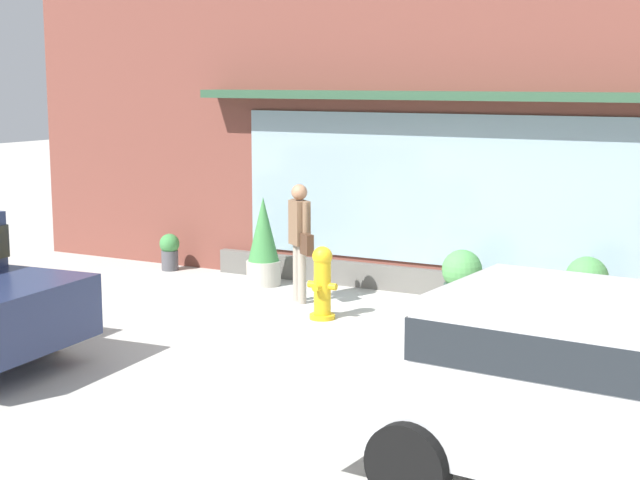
{
  "coord_description": "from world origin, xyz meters",
  "views": [
    {
      "loc": [
        5.38,
        -9.72,
        3.06
      ],
      "look_at": [
        -0.59,
        1.2,
        0.98
      ],
      "focal_mm": 54.76,
      "sensor_mm": 36.0,
      "label": 1
    }
  ],
  "objects_px": {
    "potted_plant_by_entrance": "(586,285)",
    "potted_plant_doorstep": "(462,279)",
    "fire_hydrant": "(322,282)",
    "pedestrian_with_handbag": "(300,234)",
    "parked_car_silver": "(625,389)",
    "potted_plant_trailing_edge": "(170,250)",
    "potted_plant_window_right": "(263,243)"
  },
  "relations": [
    {
      "from": "potted_plant_doorstep",
      "to": "potted_plant_trailing_edge",
      "type": "bearing_deg",
      "value": 175.55
    },
    {
      "from": "parked_car_silver",
      "to": "potted_plant_doorstep",
      "type": "distance_m",
      "value": 5.92
    },
    {
      "from": "potted_plant_trailing_edge",
      "to": "potted_plant_doorstep",
      "type": "distance_m",
      "value": 5.12
    },
    {
      "from": "fire_hydrant",
      "to": "potted_plant_trailing_edge",
      "type": "height_order",
      "value": "fire_hydrant"
    },
    {
      "from": "fire_hydrant",
      "to": "potted_plant_by_entrance",
      "type": "bearing_deg",
      "value": 24.27
    },
    {
      "from": "fire_hydrant",
      "to": "potted_plant_trailing_edge",
      "type": "relative_size",
      "value": 1.59
    },
    {
      "from": "pedestrian_with_handbag",
      "to": "potted_plant_trailing_edge",
      "type": "distance_m",
      "value": 3.2
    },
    {
      "from": "parked_car_silver",
      "to": "potted_plant_by_entrance",
      "type": "xyz_separation_m",
      "value": [
        -1.5,
        5.14,
        -0.37
      ]
    },
    {
      "from": "fire_hydrant",
      "to": "potted_plant_window_right",
      "type": "bearing_deg",
      "value": 141.44
    },
    {
      "from": "potted_plant_window_right",
      "to": "potted_plant_trailing_edge",
      "type": "bearing_deg",
      "value": 172.82
    },
    {
      "from": "potted_plant_doorstep",
      "to": "fire_hydrant",
      "type": "bearing_deg",
      "value": -138.75
    },
    {
      "from": "pedestrian_with_handbag",
      "to": "parked_car_silver",
      "type": "bearing_deg",
      "value": -3.53
    },
    {
      "from": "potted_plant_doorstep",
      "to": "potted_plant_by_entrance",
      "type": "xyz_separation_m",
      "value": [
        1.6,
        0.12,
        0.06
      ]
    },
    {
      "from": "fire_hydrant",
      "to": "potted_plant_doorstep",
      "type": "relative_size",
      "value": 1.14
    },
    {
      "from": "fire_hydrant",
      "to": "potted_plant_by_entrance",
      "type": "relative_size",
      "value": 1.1
    },
    {
      "from": "potted_plant_trailing_edge",
      "to": "parked_car_silver",
      "type": "bearing_deg",
      "value": -33.45
    },
    {
      "from": "pedestrian_with_handbag",
      "to": "fire_hydrant",
      "type": "bearing_deg",
      "value": -6.34
    },
    {
      "from": "fire_hydrant",
      "to": "potted_plant_trailing_edge",
      "type": "distance_m",
      "value": 4.04
    },
    {
      "from": "potted_plant_doorstep",
      "to": "potted_plant_window_right",
      "type": "bearing_deg",
      "value": 177.21
    },
    {
      "from": "fire_hydrant",
      "to": "pedestrian_with_handbag",
      "type": "bearing_deg",
      "value": 136.87
    },
    {
      "from": "parked_car_silver",
      "to": "potted_plant_doorstep",
      "type": "relative_size",
      "value": 5.42
    },
    {
      "from": "parked_car_silver",
      "to": "fire_hydrant",
      "type": "bearing_deg",
      "value": 144.3
    },
    {
      "from": "potted_plant_window_right",
      "to": "potted_plant_doorstep",
      "type": "bearing_deg",
      "value": -2.79
    },
    {
      "from": "fire_hydrant",
      "to": "potted_plant_window_right",
      "type": "distance_m",
      "value": 2.25
    },
    {
      "from": "pedestrian_with_handbag",
      "to": "parked_car_silver",
      "type": "xyz_separation_m",
      "value": [
        5.23,
        -4.44,
        -0.09
      ]
    },
    {
      "from": "potted_plant_trailing_edge",
      "to": "potted_plant_doorstep",
      "type": "relative_size",
      "value": 0.72
    },
    {
      "from": "fire_hydrant",
      "to": "potted_plant_window_right",
      "type": "xyz_separation_m",
      "value": [
        -1.76,
        1.4,
        0.15
      ]
    },
    {
      "from": "potted_plant_by_entrance",
      "to": "potted_plant_window_right",
      "type": "height_order",
      "value": "potted_plant_window_right"
    },
    {
      "from": "potted_plant_by_entrance",
      "to": "potted_plant_doorstep",
      "type": "bearing_deg",
      "value": -175.81
    },
    {
      "from": "fire_hydrant",
      "to": "potted_plant_trailing_edge",
      "type": "xyz_separation_m",
      "value": [
        -3.68,
        1.64,
        -0.16
      ]
    },
    {
      "from": "parked_car_silver",
      "to": "potted_plant_window_right",
      "type": "relative_size",
      "value": 3.38
    },
    {
      "from": "pedestrian_with_handbag",
      "to": "potted_plant_doorstep",
      "type": "height_order",
      "value": "pedestrian_with_handbag"
    }
  ]
}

